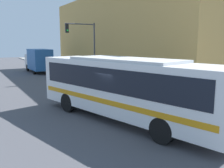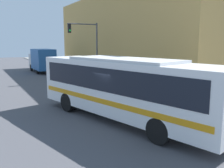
% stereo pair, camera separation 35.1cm
% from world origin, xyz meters
% --- Properties ---
extents(ground_plane, '(120.00, 120.00, 0.00)m').
position_xyz_m(ground_plane, '(0.00, 0.00, 0.00)').
color(ground_plane, '#47474C').
extents(sidewalk, '(2.44, 70.00, 0.15)m').
position_xyz_m(sidewalk, '(5.72, 20.00, 0.08)').
color(sidewalk, gray).
rests_on(sidewalk, ground_plane).
extents(building_facade, '(6.00, 28.55, 9.56)m').
position_xyz_m(building_facade, '(9.94, 15.27, 4.78)').
color(building_facade, tan).
rests_on(building_facade, ground_plane).
extents(city_bus, '(5.07, 11.23, 3.17)m').
position_xyz_m(city_bus, '(0.18, -0.53, 1.84)').
color(city_bus, white).
rests_on(city_bus, ground_plane).
extents(delivery_truck, '(2.23, 6.69, 3.06)m').
position_xyz_m(delivery_truck, '(1.54, 22.55, 1.66)').
color(delivery_truck, '#265999').
rests_on(delivery_truck, ground_plane).
extents(fire_hydrant, '(0.25, 0.34, 0.77)m').
position_xyz_m(fire_hydrant, '(5.10, 2.24, 0.54)').
color(fire_hydrant, '#999999').
rests_on(fire_hydrant, sidewalk).
extents(traffic_light_pole, '(3.28, 0.35, 5.76)m').
position_xyz_m(traffic_light_pole, '(4.18, 13.27, 4.07)').
color(traffic_light_pole, '#47474C').
rests_on(traffic_light_pole, sidewalk).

